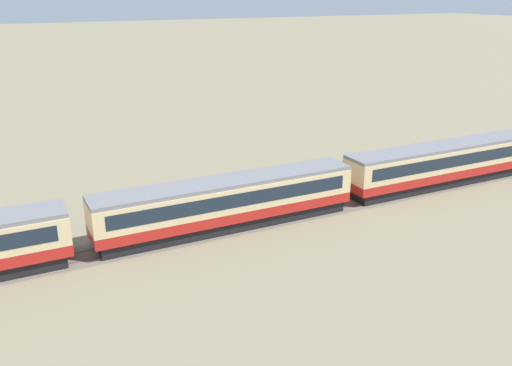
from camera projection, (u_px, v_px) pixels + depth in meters
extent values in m
plane|color=#7A7056|center=(499.00, 172.00, 54.69)|extent=(600.00, 600.00, 0.00)
cube|color=#AD1E19|center=(442.00, 171.00, 50.89)|extent=(20.64, 3.17, 0.80)
cube|color=#D1B784|center=(443.00, 158.00, 50.43)|extent=(20.64, 3.17, 1.91)
cube|color=#192330|center=(444.00, 157.00, 50.40)|extent=(18.99, 3.21, 1.07)
cube|color=slate|center=(445.00, 146.00, 50.06)|extent=(20.64, 2.98, 0.30)
cube|color=black|center=(441.00, 180.00, 51.17)|extent=(19.82, 2.73, 0.88)
cylinder|color=black|center=(498.00, 172.00, 53.44)|extent=(0.90, 0.18, 0.90)
cylinder|color=black|center=(486.00, 168.00, 54.65)|extent=(0.90, 0.18, 0.90)
cylinder|color=black|center=(389.00, 194.00, 47.70)|extent=(0.90, 0.18, 0.90)
cylinder|color=black|center=(378.00, 189.00, 48.91)|extent=(0.90, 0.18, 0.90)
cube|color=#AD1E19|center=(227.00, 212.00, 41.63)|extent=(20.64, 3.17, 0.80)
cube|color=#D1B784|center=(227.00, 195.00, 41.18)|extent=(20.64, 3.17, 1.91)
cube|color=#192330|center=(227.00, 194.00, 41.15)|extent=(18.99, 3.21, 1.07)
cube|color=slate|center=(227.00, 182.00, 40.81)|extent=(20.64, 2.98, 0.30)
cube|color=black|center=(228.00, 222.00, 41.92)|extent=(19.82, 2.73, 0.88)
cylinder|color=black|center=(308.00, 210.00, 44.18)|extent=(0.90, 0.18, 0.90)
cylinder|color=black|center=(299.00, 204.00, 45.39)|extent=(0.90, 0.18, 0.90)
cylinder|color=black|center=(144.00, 243.00, 38.45)|extent=(0.90, 0.18, 0.90)
cylinder|color=black|center=(139.00, 235.00, 39.66)|extent=(0.90, 0.18, 0.90)
cylinder|color=black|center=(17.00, 268.00, 34.93)|extent=(0.90, 0.18, 0.90)
cylinder|color=black|center=(15.00, 259.00, 36.13)|extent=(0.90, 0.18, 0.90)
cube|color=#665B51|center=(176.00, 237.00, 40.30)|extent=(172.94, 3.60, 0.01)
cube|color=#4C4238|center=(179.00, 241.00, 39.69)|extent=(172.94, 0.12, 0.04)
cube|color=#4C4238|center=(173.00, 234.00, 40.90)|extent=(172.94, 0.12, 0.04)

